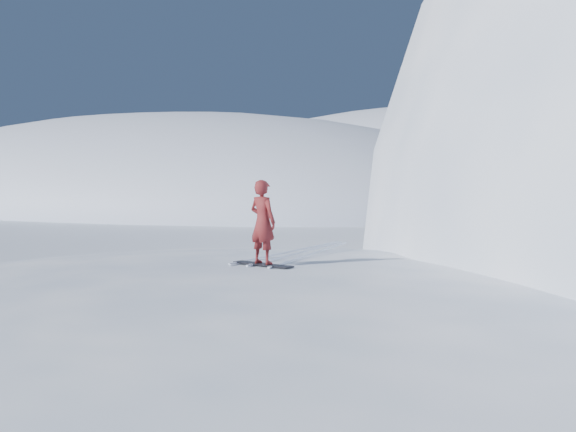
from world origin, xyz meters
name	(u,v)px	position (x,y,z in m)	size (l,w,h in m)	color
ground	(220,412)	(0.00, 0.00, 0.00)	(400.00, 400.00, 0.00)	white
near_ridge	(347,382)	(1.00, 3.00, 0.00)	(36.00, 28.00, 4.80)	white
far_ridge_a	(149,205)	(-70.00, 60.00, 0.00)	(120.00, 70.00, 28.00)	white
far_ridge_c	(451,200)	(-40.00, 110.00, 0.00)	(140.00, 90.00, 36.00)	white
wind_bumps	(266,378)	(-0.56, 2.12, 0.00)	(16.00, 14.40, 1.00)	white
snowboard	(263,264)	(-1.23, 2.84, 2.41)	(1.65, 0.31, 0.03)	black
snowboarder	(263,222)	(-1.23, 2.84, 3.41)	(0.72, 0.47, 1.97)	maroon
vapor_plume	(81,215)	(-55.96, 37.12, 0.00)	(11.48, 9.18, 8.04)	white
board_tracks	(302,252)	(-1.93, 5.41, 2.42)	(1.90, 5.96, 0.04)	silver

